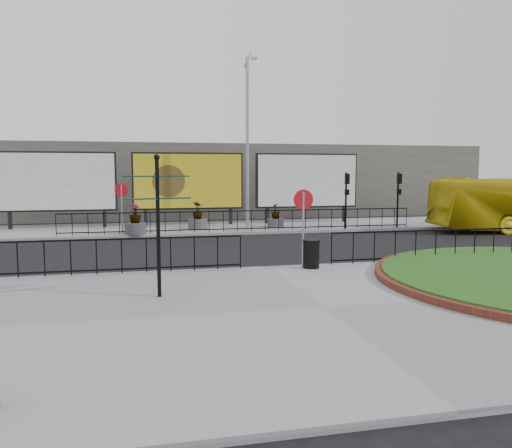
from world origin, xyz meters
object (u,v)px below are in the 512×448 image
object	(u,v)px
fingerpost_sign	(158,212)
planter_c	(275,219)
planter_b	(198,220)
litter_bin	(311,254)
planter_a	(135,223)
lamp_post	(248,140)
billboard_mid	(188,181)

from	to	relation	value
fingerpost_sign	planter_c	xyz separation A→B (m)	(6.62, 14.26, -1.61)
planter_b	planter_c	world-z (taller)	planter_b
litter_bin	planter_c	xyz separation A→B (m)	(1.85, 11.60, 0.01)
fingerpost_sign	litter_bin	distance (m)	5.70
planter_a	planter_b	world-z (taller)	planter_a
lamp_post	planter_a	bearing A→B (deg)	-164.80
billboard_mid	litter_bin	size ratio (longest dim) A/B	6.89
lamp_post	litter_bin	bearing A→B (deg)	-91.46
litter_bin	planter_a	distance (m)	11.46
billboard_mid	lamp_post	world-z (taller)	lamp_post
litter_bin	planter_b	world-z (taller)	planter_b
fingerpost_sign	planter_a	distance (m)	12.78
planter_c	litter_bin	bearing A→B (deg)	-99.08
litter_bin	planter_c	bearing A→B (deg)	80.92
planter_c	planter_a	bearing A→B (deg)	-167.88
lamp_post	fingerpost_sign	size ratio (longest dim) A/B	2.69
billboard_mid	fingerpost_sign	size ratio (longest dim) A/B	1.80
fingerpost_sign	planter_b	distance (m)	14.54
litter_bin	lamp_post	bearing A→B (deg)	88.54
planter_b	lamp_post	bearing A→B (deg)	0.00
planter_a	lamp_post	bearing A→B (deg)	15.20
billboard_mid	fingerpost_sign	xyz separation A→B (m)	(-2.06, -16.23, -0.41)
lamp_post	planter_c	bearing A→B (deg)	-0.00
litter_bin	planter_a	size ratio (longest dim) A/B	0.59
fingerpost_sign	litter_bin	bearing A→B (deg)	17.71
fingerpost_sign	planter_c	world-z (taller)	fingerpost_sign
lamp_post	planter_a	xyz separation A→B (m)	(-5.89, -1.60, -4.19)
planter_a	planter_b	size ratio (longest dim) A/B	1.04
billboard_mid	planter_b	distance (m)	2.81
billboard_mid	fingerpost_sign	bearing A→B (deg)	-97.22
fingerpost_sign	planter_b	size ratio (longest dim) A/B	2.36
lamp_post	planter_c	xyz separation A→B (m)	(1.56, -0.00, -4.24)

